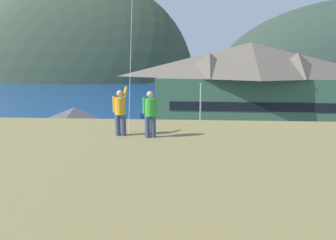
# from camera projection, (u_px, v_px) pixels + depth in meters

# --- Properties ---
(ground_plane) EXTENTS (600.00, 600.00, 0.00)m
(ground_plane) POSITION_uv_depth(u_px,v_px,m) (177.00, 195.00, 22.58)
(ground_plane) COLOR #66604C
(parking_lot_pad) EXTENTS (40.00, 20.00, 0.10)m
(parking_lot_pad) POSITION_uv_depth(u_px,v_px,m) (179.00, 170.00, 27.46)
(parking_lot_pad) COLOR gray
(parking_lot_pad) RESTS_ON ground
(bay_water) EXTENTS (360.00, 84.00, 0.03)m
(bay_water) POSITION_uv_depth(u_px,v_px,m) (186.00, 96.00, 81.29)
(bay_water) COLOR navy
(bay_water) RESTS_ON ground
(far_hill_west_ridge) EXTENTS (105.59, 47.86, 93.63)m
(far_hill_west_ridge) POSITION_uv_depth(u_px,v_px,m) (80.00, 80.00, 143.98)
(far_hill_west_ridge) COLOR #3D4C38
(far_hill_west_ridge) RESTS_ON ground
(harbor_lodge) EXTENTS (26.34, 11.85, 11.91)m
(harbor_lodge) POSITION_uv_depth(u_px,v_px,m) (249.00, 85.00, 41.80)
(harbor_lodge) COLOR #38604C
(harbor_lodge) RESTS_ON ground
(storage_shed_near_lot) EXTENTS (7.41, 6.68, 5.70)m
(storage_shed_near_lot) POSITION_uv_depth(u_px,v_px,m) (77.00, 138.00, 26.97)
(storage_shed_near_lot) COLOR beige
(storage_shed_near_lot) RESTS_ON ground
(wharf_dock) EXTENTS (3.20, 14.80, 0.70)m
(wharf_dock) POSITION_uv_depth(u_px,v_px,m) (169.00, 111.00, 57.01)
(wharf_dock) COLOR #70604C
(wharf_dock) RESTS_ON ground
(moored_boat_wharfside) EXTENTS (1.98, 6.20, 2.16)m
(moored_boat_wharfside) POSITION_uv_depth(u_px,v_px,m) (154.00, 106.00, 60.75)
(moored_boat_wharfside) COLOR silver
(moored_boat_wharfside) RESTS_ON ground
(moored_boat_outer_mooring) EXTENTS (2.73, 7.63, 2.16)m
(moored_boat_outer_mooring) POSITION_uv_depth(u_px,v_px,m) (189.00, 110.00, 55.60)
(moored_boat_outer_mooring) COLOR navy
(moored_boat_outer_mooring) RESTS_ON ground
(moored_boat_inner_slip) EXTENTS (2.38, 6.03, 2.16)m
(moored_boat_inner_slip) POSITION_uv_depth(u_px,v_px,m) (149.00, 112.00, 53.47)
(moored_boat_inner_slip) COLOR navy
(moored_boat_inner_slip) RESTS_ON ground
(parked_car_mid_row_far) EXTENTS (4.23, 2.10, 1.82)m
(parked_car_mid_row_far) POSITION_uv_depth(u_px,v_px,m) (240.00, 175.00, 23.51)
(parked_car_mid_row_far) COLOR #236633
(parked_car_mid_row_far) RESTS_ON parking_lot_pad
(parked_car_front_row_red) EXTENTS (4.22, 2.09, 1.82)m
(parked_car_front_row_red) POSITION_uv_depth(u_px,v_px,m) (6.00, 171.00, 24.35)
(parked_car_front_row_red) COLOR black
(parked_car_front_row_red) RESTS_ON parking_lot_pad
(parked_car_front_row_silver) EXTENTS (4.32, 2.29, 1.82)m
(parked_car_front_row_silver) POSITION_uv_depth(u_px,v_px,m) (17.00, 152.00, 29.28)
(parked_car_front_row_silver) COLOR #9EA3A8
(parked_car_front_row_silver) RESTS_ON parking_lot_pad
(parked_car_mid_row_center) EXTENTS (4.29, 2.23, 1.82)m
(parked_car_mid_row_center) POSITION_uv_depth(u_px,v_px,m) (318.00, 177.00, 23.18)
(parked_car_mid_row_center) COLOR slate
(parked_car_mid_row_center) RESTS_ON parking_lot_pad
(parked_car_corner_spot) EXTENTS (4.26, 2.17, 1.82)m
(parked_car_corner_spot) POSITION_uv_depth(u_px,v_px,m) (144.00, 174.00, 23.80)
(parked_car_corner_spot) COLOR slate
(parked_car_corner_spot) RESTS_ON parking_lot_pad
(parked_car_back_row_left) EXTENTS (4.30, 2.24, 1.82)m
(parked_car_back_row_left) POSITION_uv_depth(u_px,v_px,m) (304.00, 156.00, 28.19)
(parked_car_back_row_left) COLOR #236633
(parked_car_back_row_left) RESTS_ON parking_lot_pad
(parked_car_lone_by_shed) EXTENTS (4.26, 2.16, 1.82)m
(parked_car_lone_by_shed) POSITION_uv_depth(u_px,v_px,m) (204.00, 152.00, 29.36)
(parked_car_lone_by_shed) COLOR #236633
(parked_car_lone_by_shed) RESTS_ON parking_lot_pad
(parking_light_pole) EXTENTS (0.24, 0.78, 7.22)m
(parking_light_pole) POSITION_uv_depth(u_px,v_px,m) (200.00, 113.00, 31.95)
(parking_light_pole) COLOR #ADADB2
(parking_light_pole) RESTS_ON parking_lot_pad
(person_kite_flyer) EXTENTS (0.51, 0.67, 1.86)m
(person_kite_flyer) POSITION_uv_depth(u_px,v_px,m) (120.00, 111.00, 11.71)
(person_kite_flyer) COLOR #384770
(person_kite_flyer) RESTS_ON grassy_hill_foreground
(person_companion) EXTENTS (0.54, 0.40, 1.74)m
(person_companion) POSITION_uv_depth(u_px,v_px,m) (150.00, 113.00, 11.41)
(person_companion) COLOR #384770
(person_companion) RESTS_ON grassy_hill_foreground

